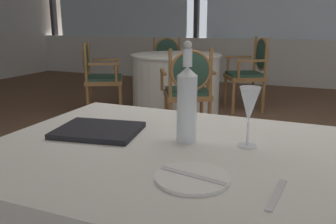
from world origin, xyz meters
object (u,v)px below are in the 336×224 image
(dining_chair_0_0, at_px, (168,62))
(dining_chair_0_1, at_px, (97,73))
(dining_chair_0_2, at_px, (188,86))
(wine_glass, at_px, (249,106))
(dining_chair_0_3, at_px, (251,68))
(water_bottle, at_px, (187,102))
(menu_book, at_px, (98,130))
(side_plate, at_px, (192,178))

(dining_chair_0_0, relative_size, dining_chair_0_1, 1.01)
(dining_chair_0_1, bearing_deg, dining_chair_0_2, -45.05)
(wine_glass, distance_m, dining_chair_0_3, 3.62)
(water_bottle, height_order, dining_chair_0_1, water_bottle)
(water_bottle, distance_m, menu_book, 0.37)
(water_bottle, bearing_deg, menu_book, -172.86)
(dining_chair_0_2, height_order, dining_chair_0_3, dining_chair_0_3)
(side_plate, height_order, water_bottle, water_bottle)
(side_plate, distance_m, dining_chair_0_1, 3.68)
(dining_chair_0_0, bearing_deg, dining_chair_0_3, 45.16)
(water_bottle, bearing_deg, dining_chair_0_1, 129.00)
(dining_chair_0_2, bearing_deg, water_bottle, 170.38)
(dining_chair_0_1, xyz_separation_m, dining_chair_0_2, (1.37, -0.41, -0.01))
(side_plate, bearing_deg, dining_chair_0_0, 113.27)
(wine_glass, relative_size, menu_book, 0.67)
(water_bottle, distance_m, dining_chair_0_0, 4.36)
(water_bottle, height_order, dining_chair_0_0, water_bottle)
(dining_chair_0_1, distance_m, dining_chair_0_3, 2.02)
(menu_book, distance_m, dining_chair_0_2, 2.31)
(side_plate, xyz_separation_m, dining_chair_0_3, (-0.47, 3.87, -0.19))
(dining_chair_0_1, bearing_deg, water_bottle, -79.51)
(water_bottle, bearing_deg, dining_chair_0_0, 113.33)
(side_plate, bearing_deg, wine_glass, 73.92)
(menu_book, relative_size, dining_chair_0_1, 0.33)
(water_bottle, xyz_separation_m, dining_chair_0_3, (-0.35, 3.59, -0.33))
(menu_book, bearing_deg, side_plate, -37.51)
(dining_chair_0_0, distance_m, dining_chair_0_1, 1.42)
(water_bottle, distance_m, dining_chair_0_3, 3.62)
(menu_book, xyz_separation_m, dining_chair_0_2, (-0.42, 2.26, -0.24))
(water_bottle, height_order, dining_chair_0_2, water_bottle)
(wine_glass, height_order, menu_book, wine_glass)
(side_plate, xyz_separation_m, dining_chair_0_1, (-2.24, 2.91, -0.22))
(wine_glass, height_order, dining_chair_0_1, wine_glass)
(water_bottle, bearing_deg, dining_chair_0_3, 95.59)
(water_bottle, xyz_separation_m, dining_chair_0_0, (-1.72, 3.99, -0.35))
(water_bottle, xyz_separation_m, wine_glass, (0.21, 0.02, -0.00))
(side_plate, height_order, dining_chair_0_1, dining_chair_0_1)
(menu_book, bearing_deg, dining_chair_0_1, 114.57)
(water_bottle, relative_size, menu_book, 1.15)
(side_plate, distance_m, dining_chair_0_3, 3.91)
(menu_book, bearing_deg, dining_chair_0_2, 91.29)
(dining_chair_0_1, height_order, dining_chair_0_3, dining_chair_0_3)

